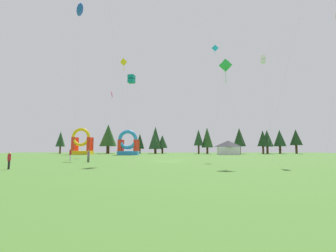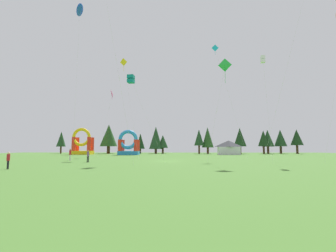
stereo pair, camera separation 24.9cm
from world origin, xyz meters
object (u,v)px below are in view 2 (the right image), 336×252
(person_near_camera, at_px, (8,159))
(inflatable_red_slide, at_px, (129,146))
(festival_tent, at_px, (229,148))
(kite_white_box, at_px, (263,60))
(kite_cyan_diamond, at_px, (215,50))
(kite_pink_diamond, at_px, (113,94))
(person_far_side, at_px, (70,154))
(kite_yellow_diamond, at_px, (124,63))
(kite_blue_parafoil, at_px, (80,10))
(inflatable_orange_dome, at_px, (82,144))
(kite_green_diamond, at_px, (225,66))
(kite_teal_box, at_px, (131,79))
(person_left_edge, at_px, (88,155))

(person_near_camera, distance_m, inflatable_red_slide, 42.68)
(person_near_camera, distance_m, festival_tent, 54.19)
(kite_white_box, height_order, festival_tent, kite_white_box)
(kite_cyan_diamond, distance_m, kite_pink_diamond, 25.09)
(festival_tent, bearing_deg, person_far_side, -137.14)
(kite_yellow_diamond, xyz_separation_m, inflatable_red_slide, (-1.91, 16.98, -17.17))
(kite_blue_parafoil, height_order, inflatable_orange_dome, kite_blue_parafoil)
(kite_yellow_diamond, distance_m, inflatable_red_slide, 24.22)
(kite_cyan_diamond, xyz_separation_m, kite_green_diamond, (-1.98, -16.81, -9.51))
(kite_white_box, xyz_separation_m, person_near_camera, (-28.50, -11.24, -13.75))
(kite_teal_box, distance_m, kite_green_diamond, 12.99)
(kite_yellow_diamond, bearing_deg, kite_green_diamond, -44.72)
(person_far_side, relative_size, festival_tent, 0.32)
(kite_yellow_diamond, distance_m, kite_white_box, 27.71)
(kite_white_box, distance_m, kite_green_diamond, 6.91)
(kite_blue_parafoil, height_order, kite_yellow_diamond, kite_blue_parafoil)
(kite_white_box, xyz_separation_m, festival_tent, (2.70, 33.06, -12.73))
(kite_green_diamond, height_order, festival_tent, kite_green_diamond)
(kite_yellow_diamond, height_order, kite_cyan_diamond, kite_cyan_diamond)
(kite_pink_diamond, xyz_separation_m, person_near_camera, (-1.40, -31.73, -13.54))
(person_left_edge, distance_m, inflatable_orange_dome, 38.66)
(person_left_edge, distance_m, person_far_side, 6.33)
(person_left_edge, distance_m, festival_tent, 43.71)
(kite_yellow_diamond, bearing_deg, person_left_edge, -95.49)
(inflatable_red_slide, relative_size, inflatable_orange_dome, 0.89)
(person_left_edge, height_order, person_near_camera, person_left_edge)
(kite_green_diamond, bearing_deg, kite_teal_box, 172.79)
(kite_cyan_diamond, xyz_separation_m, person_far_side, (-25.01, -10.65, -21.29))
(kite_pink_diamond, bearing_deg, kite_yellow_diamond, -57.95)
(kite_teal_box, distance_m, person_left_edge, 12.07)
(kite_green_diamond, height_order, inflatable_red_slide, kite_green_diamond)
(kite_yellow_diamond, bearing_deg, kite_teal_box, -74.36)
(kite_pink_diamond, height_order, festival_tent, kite_pink_diamond)
(kite_green_diamond, bearing_deg, festival_tent, 76.14)
(inflatable_red_slide, bearing_deg, kite_yellow_diamond, -83.57)
(kite_teal_box, xyz_separation_m, person_left_edge, (-5.76, 0.03, -10.61))
(kite_yellow_diamond, relative_size, person_far_side, 11.21)
(inflatable_red_slide, bearing_deg, kite_cyan_diamond, -39.16)
(person_left_edge, distance_m, inflatable_red_slide, 32.30)
(kite_yellow_diamond, height_order, festival_tent, kite_yellow_diamond)
(kite_blue_parafoil, bearing_deg, festival_tent, 41.31)
(kite_yellow_diamond, height_order, person_far_side, kite_yellow_diamond)
(kite_green_diamond, height_order, inflatable_orange_dome, kite_green_diamond)
(kite_green_diamond, height_order, kite_pink_diamond, kite_pink_diamond)
(person_left_edge, bearing_deg, kite_teal_box, -3.02)
(inflatable_red_slide, bearing_deg, kite_teal_box, -79.13)
(kite_blue_parafoil, distance_m, kite_green_diamond, 27.46)
(kite_yellow_diamond, distance_m, person_near_camera, 32.07)
(kite_teal_box, height_order, inflatable_red_slide, kite_teal_box)
(kite_blue_parafoil, relative_size, kite_pink_diamond, 1.74)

